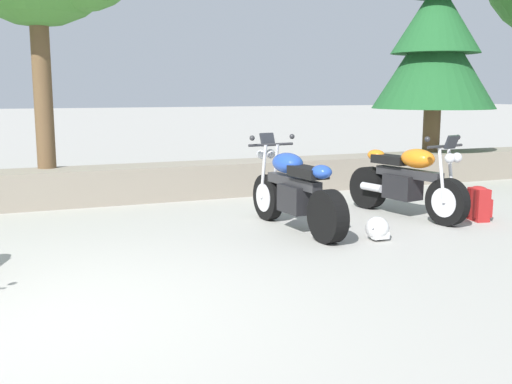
{
  "coord_description": "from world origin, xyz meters",
  "views": [
    {
      "loc": [
        -0.08,
        -4.82,
        1.73
      ],
      "look_at": [
        2.32,
        1.2,
        0.65
      ],
      "focal_mm": 42.54,
      "sensor_mm": 36.0,
      "label": 1
    }
  ],
  "objects_px": {
    "motorcycle_blue_centre": "(295,192)",
    "motorcycle_orange_far_right": "(407,182)",
    "pine_tree_mid_right": "(436,44)",
    "rider_helmet": "(378,229)",
    "rider_backpack": "(479,203)"
  },
  "relations": [
    {
      "from": "motorcycle_blue_centre",
      "to": "rider_backpack",
      "type": "relative_size",
      "value": 4.4
    },
    {
      "from": "pine_tree_mid_right",
      "to": "motorcycle_orange_far_right",
      "type": "bearing_deg",
      "value": -132.21
    },
    {
      "from": "motorcycle_blue_centre",
      "to": "rider_helmet",
      "type": "relative_size",
      "value": 7.38
    },
    {
      "from": "motorcycle_blue_centre",
      "to": "motorcycle_orange_far_right",
      "type": "relative_size",
      "value": 1.01
    },
    {
      "from": "motorcycle_orange_far_right",
      "to": "rider_backpack",
      "type": "relative_size",
      "value": 4.35
    },
    {
      "from": "pine_tree_mid_right",
      "to": "rider_helmet",
      "type": "bearing_deg",
      "value": -133.74
    },
    {
      "from": "motorcycle_blue_centre",
      "to": "motorcycle_orange_far_right",
      "type": "bearing_deg",
      "value": 5.37
    },
    {
      "from": "rider_backpack",
      "to": "pine_tree_mid_right",
      "type": "xyz_separation_m",
      "value": [
        1.88,
        3.5,
        2.39
      ]
    },
    {
      "from": "motorcycle_orange_far_right",
      "to": "pine_tree_mid_right",
      "type": "xyz_separation_m",
      "value": [
        2.64,
        2.91,
        2.15
      ]
    },
    {
      "from": "motorcycle_blue_centre",
      "to": "rider_helmet",
      "type": "distance_m",
      "value": 1.14
    },
    {
      "from": "motorcycle_blue_centre",
      "to": "motorcycle_orange_far_right",
      "type": "xyz_separation_m",
      "value": [
        1.8,
        0.17,
        0.0
      ]
    },
    {
      "from": "motorcycle_orange_far_right",
      "to": "rider_helmet",
      "type": "relative_size",
      "value": 7.31
    },
    {
      "from": "motorcycle_blue_centre",
      "to": "rider_helmet",
      "type": "bearing_deg",
      "value": -51.44
    },
    {
      "from": "motorcycle_blue_centre",
      "to": "rider_backpack",
      "type": "bearing_deg",
      "value": -9.38
    },
    {
      "from": "motorcycle_orange_far_right",
      "to": "pine_tree_mid_right",
      "type": "distance_m",
      "value": 4.48
    }
  ]
}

